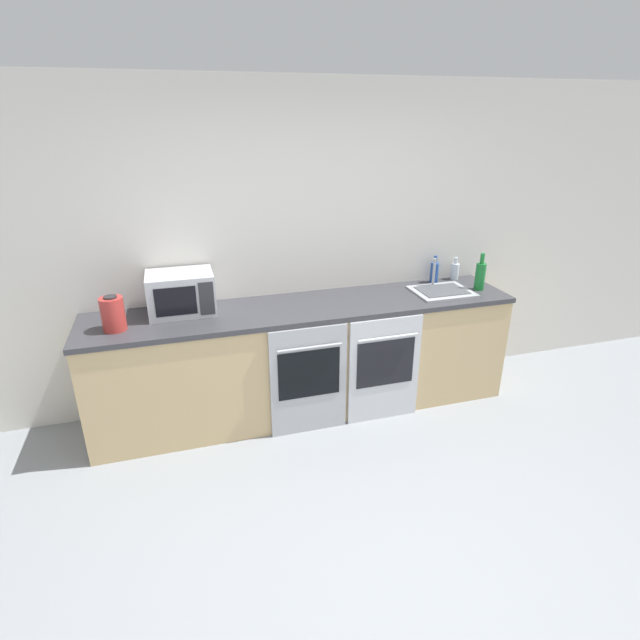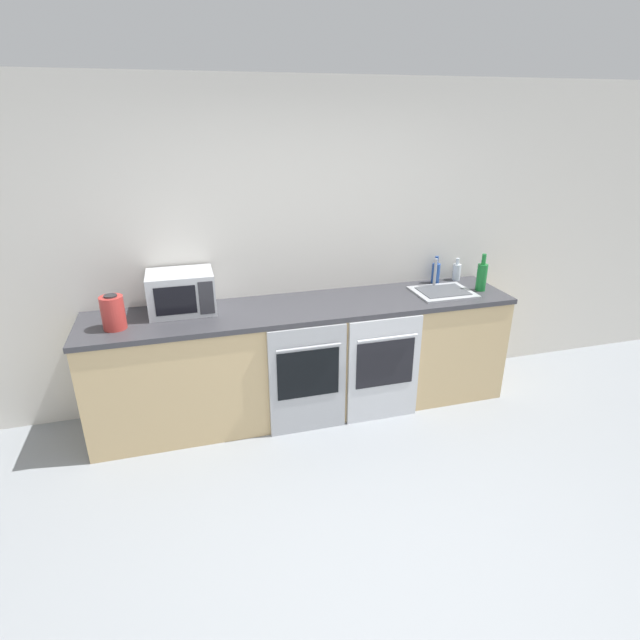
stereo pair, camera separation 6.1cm
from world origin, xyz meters
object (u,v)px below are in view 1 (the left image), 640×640
object	(u,v)px
bottle_clear	(455,271)
bottle_blue	(434,272)
sink	(442,290)
bottle_green	(480,275)
oven_left	(309,380)
oven_right	(384,369)
microwave	(181,293)
kettle	(113,314)

from	to	relation	value
bottle_clear	bottle_blue	distance (m)	0.23
sink	bottle_blue	bearing A→B (deg)	76.00
bottle_blue	bottle_green	bearing A→B (deg)	-46.43
oven_left	bottle_green	world-z (taller)	bottle_green
bottle_clear	bottle_green	bearing A→B (deg)	-80.98
oven_left	sink	world-z (taller)	sink
oven_right	sink	xyz separation A→B (m)	(0.64, 0.32, 0.49)
bottle_green	sink	xyz separation A→B (m)	(-0.34, 0.03, -0.11)
bottle_clear	oven_right	bearing A→B (deg)	-146.78
oven_left	microwave	size ratio (longest dim) A/B	1.83
oven_left	bottle_blue	distance (m)	1.56
bottle_green	bottle_blue	xyz separation A→B (m)	(-0.28, 0.29, -0.03)
oven_right	sink	bearing A→B (deg)	26.61
oven_left	kettle	bearing A→B (deg)	168.95
bottle_clear	bottle_green	size ratio (longest dim) A/B	0.63
microwave	sink	size ratio (longest dim) A/B	1.00
bottle_green	bottle_blue	world-z (taller)	bottle_green
oven_right	kettle	world-z (taller)	kettle
bottle_blue	sink	distance (m)	0.28
kettle	sink	distance (m)	2.59
microwave	kettle	xyz separation A→B (m)	(-0.47, -0.21, -0.03)
microwave	sink	world-z (taller)	microwave
kettle	bottle_blue	bearing A→B (deg)	6.91
oven_right	microwave	bearing A→B (deg)	162.57
kettle	oven_right	bearing A→B (deg)	-7.57
bottle_blue	kettle	size ratio (longest dim) A/B	0.97
sink	oven_right	bearing A→B (deg)	-153.39
bottle_blue	sink	size ratio (longest dim) A/B	0.50
oven_left	sink	distance (m)	1.39
bottle_green	kettle	size ratio (longest dim) A/B	1.28
bottle_clear	bottle_green	distance (m)	0.32
oven_left	sink	bearing A→B (deg)	14.21
bottle_blue	oven_left	bearing A→B (deg)	-156.35
oven_right	bottle_green	xyz separation A→B (m)	(0.98, 0.29, 0.60)
oven_left	bottle_clear	size ratio (longest dim) A/B	4.42
microwave	sink	bearing A→B (deg)	-3.95
oven_right	microwave	distance (m)	1.68
microwave	kettle	size ratio (longest dim) A/B	1.94
bottle_blue	oven_right	bearing A→B (deg)	-140.41
bottle_green	sink	bearing A→B (deg)	175.24
oven_left	kettle	distance (m)	1.48
oven_left	bottle_clear	world-z (taller)	bottle_clear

